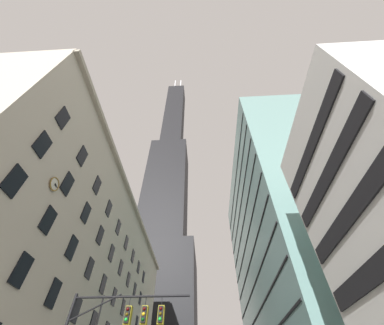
{
  "coord_description": "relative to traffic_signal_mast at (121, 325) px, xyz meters",
  "views": [
    {
      "loc": [
        2.4,
        -13.42,
        1.3
      ],
      "look_at": [
        0.96,
        13.31,
        30.09
      ],
      "focal_mm": 21.45,
      "sensor_mm": 36.0,
      "label": 1
    }
  ],
  "objects": [
    {
      "name": "traffic_signal_mast",
      "position": [
        0.0,
        0.0,
        0.0
      ],
      "size": [
        7.94,
        0.63,
        6.52
      ],
      "color": "black",
      "rests_on": "sidewalk_left"
    },
    {
      "name": "dark_skyscraper",
      "position": [
        -13.0,
        75.52,
        59.54
      ],
      "size": [
        29.53,
        29.53,
        218.14
      ],
      "color": "black",
      "rests_on": "ground"
    },
    {
      "name": "station_building",
      "position": [
        -14.58,
        19.49,
        9.53
      ],
      "size": [
        13.72,
        57.93,
        28.86
      ],
      "color": "beige",
      "rests_on": "ground"
    },
    {
      "name": "glass_office_midrise",
      "position": [
        23.23,
        27.54,
        17.91
      ],
      "size": [
        18.67,
        42.84,
        45.57
      ],
      "color": "gray",
      "rests_on": "ground"
    }
  ]
}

